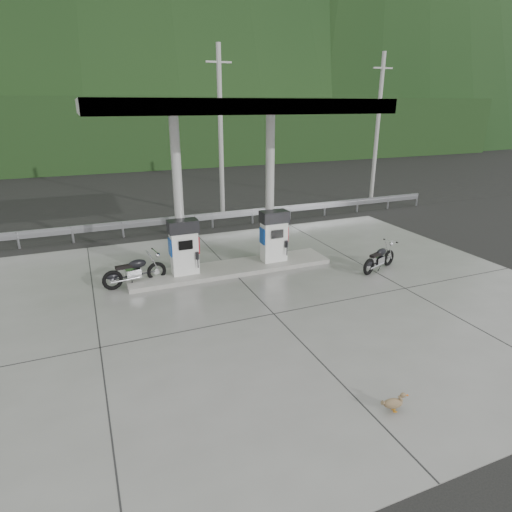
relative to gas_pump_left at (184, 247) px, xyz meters
name	(u,v)px	position (x,y,z in m)	size (l,w,h in m)	color
ground	(260,300)	(1.60, -2.50, -1.07)	(160.00, 160.00, 0.00)	black
forecourt_apron	(260,300)	(1.60, -2.50, -1.06)	(18.00, 14.00, 0.02)	slate
pump_island	(231,268)	(1.60, 0.00, -0.98)	(7.00, 1.40, 0.15)	gray
gas_pump_left	(184,247)	(0.00, 0.00, 0.00)	(0.95, 0.55, 1.80)	white
gas_pump_right	(274,236)	(3.20, 0.00, 0.00)	(0.95, 0.55, 1.80)	white
canopy_column_left	(178,196)	(0.00, 0.40, 1.60)	(0.30, 0.30, 5.00)	silver
canopy_column_right	(270,189)	(3.20, 0.40, 1.60)	(0.30, 0.30, 5.00)	silver
canopy_roof	(228,106)	(1.60, 0.00, 4.30)	(8.50, 5.00, 0.40)	beige
guardrail	(191,215)	(1.60, 5.50, -0.36)	(26.00, 0.16, 1.42)	gray
road	(175,213)	(1.60, 9.00, -1.07)	(60.00, 7.00, 0.01)	black
utility_pole_b	(221,136)	(3.60, 7.00, 2.93)	(0.22, 0.22, 8.00)	#9A9A94
utility_pole_c	(377,131)	(12.60, 7.00, 2.93)	(0.22, 0.22, 8.00)	#9A9A94
tree_band	(128,133)	(1.60, 27.50, 1.93)	(80.00, 6.00, 6.00)	black
forested_hills	(106,142)	(1.60, 57.50, -1.07)	(100.00, 40.00, 140.00)	black
motorcycle_left	(135,272)	(-1.61, -0.02, -0.60)	(1.90, 0.60, 0.90)	black
motorcycle_right	(379,259)	(6.32, -1.88, -0.64)	(1.72, 0.54, 0.81)	black
duck	(393,404)	(2.01, -7.91, -0.89)	(0.46, 0.13, 0.33)	brown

